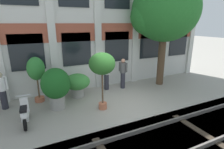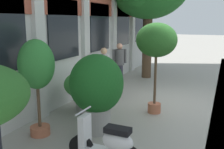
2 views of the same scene
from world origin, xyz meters
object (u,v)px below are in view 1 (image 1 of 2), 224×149
resident_by_doorway (2,90)px  potted_plant_glazed_jar (77,83)px  potted_plant_fluted_column (56,86)px  resident_near_plants (106,74)px  broadleaf_tree (165,12)px  potted_plant_tall_urn (102,65)px  potted_plant_terracotta_small (36,71)px  scooter_near_curb (25,114)px  resident_watching_tracks (123,72)px

resident_by_doorway → potted_plant_glazed_jar: bearing=104.9°
resident_by_doorway → potted_plant_fluted_column: bearing=82.0°
resident_by_doorway → resident_near_plants: 4.89m
broadleaf_tree → potted_plant_tall_urn: size_ratio=2.42×
broadleaf_tree → potted_plant_glazed_jar: size_ratio=4.71×
broadleaf_tree → potted_plant_terracotta_small: (-6.76, 0.47, -2.62)m
scooter_near_curb → potted_plant_glazed_jar: bearing=-53.0°
broadleaf_tree → resident_by_doorway: (-8.16, 0.30, -3.25)m
scooter_near_curb → resident_near_plants: 4.55m
scooter_near_curb → broadleaf_tree: bearing=-77.4°
potted_plant_terracotta_small → resident_watching_tracks: bearing=-1.6°
potted_plant_tall_urn → resident_by_doorway: bearing=154.8°
scooter_near_curb → resident_near_plants: resident_near_plants is taller
potted_plant_terracotta_small → potted_plant_tall_urn: bearing=-39.1°
resident_near_plants → scooter_near_curb: bearing=-127.0°
potted_plant_glazed_jar → potted_plant_fluted_column: size_ratio=0.70×
broadleaf_tree → scooter_near_curb: 8.35m
potted_plant_tall_urn → scooter_near_curb: potted_plant_tall_urn is taller
potted_plant_glazed_jar → resident_by_doorway: bearing=179.1°
potted_plant_fluted_column → resident_watching_tracks: 3.86m
broadleaf_tree → potted_plant_glazed_jar: 6.05m
resident_watching_tracks → broadleaf_tree: bearing=138.3°
potted_plant_fluted_column → resident_watching_tracks: size_ratio=1.06×
potted_plant_glazed_jar → resident_by_doorway: (-3.18, 0.05, 0.17)m
potted_plant_terracotta_small → resident_near_plants: potted_plant_terracotta_small is taller
potted_plant_terracotta_small → resident_by_doorway: bearing=-173.4°
resident_watching_tracks → resident_near_plants: 0.94m
potted_plant_terracotta_small → potted_plant_fluted_column: 1.35m
potted_plant_tall_urn → potted_plant_glazed_jar: size_ratio=1.94×
resident_near_plants → resident_by_doorway: bearing=-150.2°
resident_watching_tracks → resident_near_plants: (-0.92, 0.19, -0.05)m
resident_by_doorway → potted_plant_terracotta_small: bearing=112.4°
broadleaf_tree → potted_plant_fluted_column: bearing=-174.3°
potted_plant_tall_urn → scooter_near_curb: (-3.01, 0.05, -1.50)m
potted_plant_terracotta_small → scooter_near_curb: 2.27m
scooter_near_curb → potted_plant_tall_urn: bearing=-89.6°
potted_plant_terracotta_small → scooter_near_curb: bearing=-107.1°
potted_plant_terracotta_small → resident_by_doorway: 1.54m
potted_plant_fluted_column → potted_plant_terracotta_small: bearing=121.9°
scooter_near_curb → resident_watching_tracks: bearing=-68.8°
broadleaf_tree → resident_near_plants: (-3.28, 0.54, -3.27)m
broadleaf_tree → potted_plant_fluted_column: 6.86m
potted_plant_fluted_column → scooter_near_curb: 1.63m
potted_plant_fluted_column → scooter_near_curb: (-1.26, -0.83, -0.60)m
broadleaf_tree → resident_watching_tracks: broadleaf_tree is taller
potted_plant_glazed_jar → resident_by_doorway: 3.19m
potted_plant_glazed_jar → resident_near_plants: (1.71, 0.29, 0.16)m
resident_by_doorway → resident_watching_tracks: (5.81, 0.04, 0.03)m
potted_plant_tall_urn → potted_plant_terracotta_small: (-2.42, 1.96, -0.43)m
scooter_near_curb → resident_near_plants: bearing=-62.6°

